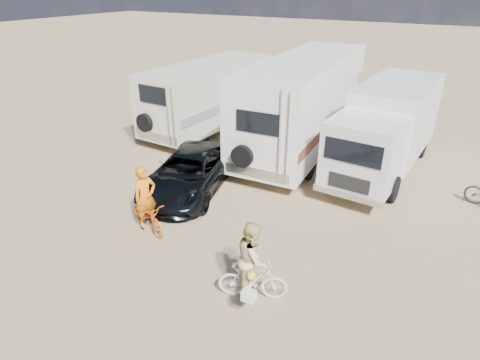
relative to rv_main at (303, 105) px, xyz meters
The scene contains 11 objects.
ground 7.22m from the rv_main, 89.48° to the right, with size 140.00×140.00×0.00m, color tan.
rv_main is the anchor object (origin of this frame).
rv_left 4.96m from the rv_main, behind, with size 2.65×7.60×3.23m, color beige, non-canonical shape.
box_truck 3.68m from the rv_main, 10.11° to the right, with size 2.40×7.67×3.28m, color silver, non-canonical shape.
dark_suv 6.17m from the rv_main, 108.67° to the right, with size 2.31×5.01×1.39m, color black.
bike_man 8.68m from the rv_main, 100.34° to the right, with size 0.62×1.79×0.94m, color #DE5717.
bike_woman 9.88m from the rv_main, 74.89° to the right, with size 0.47×1.65×0.99m, color beige.
rider_man 8.62m from the rv_main, 100.34° to the right, with size 0.68×0.45×1.87m, color orange.
rider_woman 9.82m from the rv_main, 74.89° to the right, with size 0.92×0.72×1.89m, color #D1C07C.
cooler 3.79m from the rv_main, 121.95° to the right, with size 0.58×0.42×0.46m, color #34559B.
crate 4.30m from the rv_main, 55.54° to the right, with size 0.48×0.48×0.39m, color olive.
Camera 1 is at (5.81, -8.98, 6.77)m, focal length 29.96 mm.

